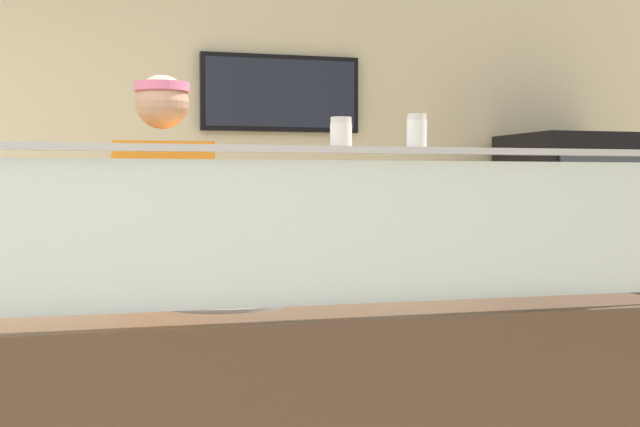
# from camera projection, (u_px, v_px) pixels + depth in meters

# --- Properties ---
(shop_rear_unit) EXTENTS (6.61, 0.13, 2.70)m
(shop_rear_unit) POSITION_uv_depth(u_px,v_px,m) (222.00, 180.00, 4.75)
(shop_rear_unit) COLOR beige
(shop_rear_unit) RESTS_ON ground
(sneeze_guard) EXTENTS (2.03, 0.06, 0.50)m
(sneeze_guard) POSITION_uv_depth(u_px,v_px,m) (357.00, 211.00, 2.47)
(sneeze_guard) COLOR #B2B5BC
(sneeze_guard) RESTS_ON serving_counter
(pizza_tray) EXTENTS (0.40, 0.40, 0.04)m
(pizza_tray) POSITION_uv_depth(u_px,v_px,m) (225.00, 299.00, 2.74)
(pizza_tray) COLOR #9EA0A8
(pizza_tray) RESTS_ON serving_counter
(pizza_server) EXTENTS (0.08, 0.28, 0.01)m
(pizza_server) POSITION_uv_depth(u_px,v_px,m) (230.00, 293.00, 2.73)
(pizza_server) COLOR #ADAFB7
(pizza_server) RESTS_ON pizza_tray
(parmesan_shaker) EXTENTS (0.06, 0.06, 0.08)m
(parmesan_shaker) POSITION_uv_depth(u_px,v_px,m) (341.00, 134.00, 2.45)
(parmesan_shaker) COLOR white
(parmesan_shaker) RESTS_ON sneeze_guard
(pepper_flake_shaker) EXTENTS (0.06, 0.06, 0.10)m
(pepper_flake_shaker) POSITION_uv_depth(u_px,v_px,m) (417.00, 133.00, 2.51)
(pepper_flake_shaker) COLOR white
(pepper_flake_shaker) RESTS_ON sneeze_guard
(worker_figure) EXTENTS (0.41, 0.50, 1.76)m
(worker_figure) POSITION_uv_depth(u_px,v_px,m) (164.00, 268.00, 3.34)
(worker_figure) COLOR #23232D
(worker_figure) RESTS_ON ground
(drink_fridge) EXTENTS (0.71, 0.67, 1.62)m
(drink_fridge) POSITION_uv_depth(u_px,v_px,m) (575.00, 276.00, 4.89)
(drink_fridge) COLOR black
(drink_fridge) RESTS_ON ground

